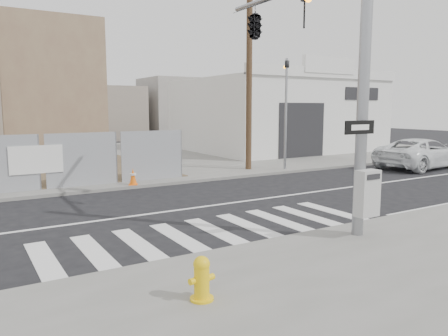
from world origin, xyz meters
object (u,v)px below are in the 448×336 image
fire_hydrant (202,278)px  suv (422,153)px  auto_shop (276,115)px  traffic_cone_d (133,177)px  signal_pole (285,43)px

fire_hydrant → suv: 18.75m
auto_shop → suv: size_ratio=2.22×
auto_shop → suv: auto_shop is taller
fire_hydrant → suv: (16.98, 7.94, 0.29)m
auto_shop → traffic_cone_d: (-13.72, -8.75, -2.10)m
suv → traffic_cone_d: 14.61m
suv → traffic_cone_d: bearing=77.6°
signal_pole → auto_shop: size_ratio=0.58×
signal_pole → traffic_cone_d: (-2.21, 6.27, -4.35)m
auto_shop → traffic_cone_d: size_ratio=18.83×
signal_pole → traffic_cone_d: size_ratio=10.98×
auto_shop → fire_hydrant: size_ratio=17.22×
suv → traffic_cone_d: (-14.43, 2.28, -0.32)m
auto_shop → suv: bearing=-86.3°
fire_hydrant → signal_pole: bearing=27.9°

